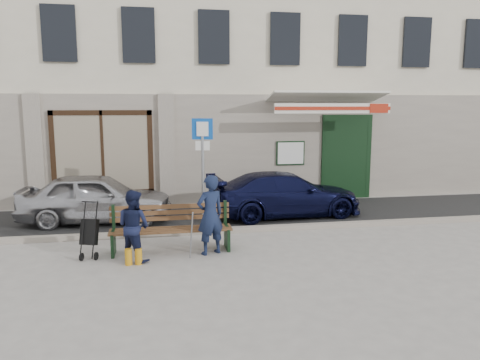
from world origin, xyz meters
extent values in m
plane|color=#9E9991|center=(0.00, 0.00, 0.00)|extent=(80.00, 80.00, 0.00)
cube|color=#282828|center=(0.00, 3.10, 0.01)|extent=(60.00, 3.20, 0.01)
cube|color=#9E9384|center=(0.00, 1.50, 0.06)|extent=(60.00, 0.18, 0.12)
cube|color=beige|center=(0.00, 8.50, 5.00)|extent=(20.00, 7.00, 10.00)
cube|color=#9E9384|center=(0.00, 4.96, 1.60)|extent=(20.00, 0.12, 3.20)
cube|color=maroon|center=(-3.20, 5.02, 1.55)|extent=(2.50, 0.12, 2.00)
cube|color=black|center=(4.10, 4.88, 1.30)|extent=(1.60, 0.10, 2.60)
cube|color=black|center=(4.10, 5.35, 1.20)|extent=(1.25, 0.90, 2.40)
cube|color=white|center=(2.30, 4.85, 1.45)|extent=(0.80, 0.03, 0.65)
cube|color=white|center=(3.20, 4.62, 3.08)|extent=(3.40, 1.72, 0.42)
cube|color=white|center=(3.20, 3.77, 2.80)|extent=(3.40, 0.05, 0.28)
cube|color=#A72614|center=(3.20, 3.74, 2.80)|extent=(3.40, 0.02, 0.10)
imported|color=#A6A5AA|center=(-3.20, 3.01, 0.62)|extent=(3.75, 1.70, 1.25)
imported|color=black|center=(1.60, 2.88, 0.58)|extent=(4.11, 1.93, 1.16)
cylinder|color=gray|center=(-0.65, 1.95, 1.25)|extent=(0.07, 0.07, 2.49)
cube|color=#0C48AA|center=(-0.65, 1.95, 2.35)|extent=(0.47, 0.13, 0.48)
cube|color=white|center=(-0.65, 1.92, 2.35)|extent=(0.27, 0.08, 0.33)
cube|color=white|center=(-0.65, 1.95, 1.97)|extent=(0.32, 0.10, 0.21)
cube|color=brown|center=(-1.45, 0.32, 0.45)|extent=(2.40, 0.50, 0.04)
cube|color=brown|center=(-1.45, 0.60, 0.74)|extent=(2.40, 0.10, 0.36)
cube|color=black|center=(-2.57, 0.32, 0.23)|extent=(0.06, 0.50, 0.45)
cube|color=black|center=(-0.33, 0.32, 0.23)|extent=(0.06, 0.50, 0.45)
cube|color=white|center=(-0.70, 0.22, 0.48)|extent=(0.34, 0.25, 0.11)
cylinder|color=gray|center=(-1.10, -0.35, 0.50)|extent=(0.07, 0.34, 0.96)
cylinder|color=#BF8213|center=(-2.25, -0.33, 0.15)|extent=(0.13, 0.13, 0.30)
cylinder|color=#BF8213|center=(-2.07, -0.33, 0.15)|extent=(0.13, 0.13, 0.30)
imported|color=#151E39|center=(-0.70, 0.05, 0.78)|extent=(0.67, 0.57, 1.57)
imported|color=#131834|center=(-2.15, -0.10, 0.68)|extent=(0.83, 0.81, 1.35)
cylinder|color=black|center=(-3.14, 0.05, 0.08)|extent=(0.08, 0.16, 0.15)
cylinder|color=black|center=(-2.87, 0.05, 0.08)|extent=(0.08, 0.16, 0.15)
cube|color=black|center=(-3.00, 0.27, 0.49)|extent=(0.38, 0.36, 0.52)
cylinder|color=black|center=(-3.00, 0.40, 1.05)|extent=(0.28, 0.12, 0.02)
camera|label=1|loc=(-1.69, -8.76, 2.89)|focal=35.00mm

